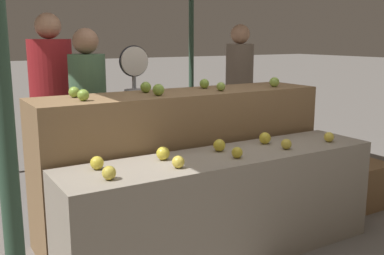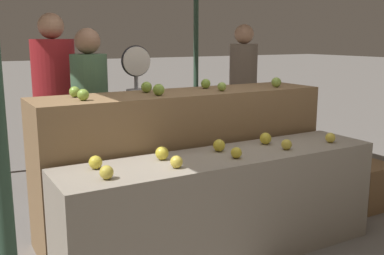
{
  "view_description": "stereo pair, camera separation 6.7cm",
  "coord_description": "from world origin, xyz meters",
  "px_view_note": "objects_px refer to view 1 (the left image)",
  "views": [
    {
      "loc": [
        -1.76,
        -2.46,
        1.56
      ],
      "look_at": [
        -0.1,
        0.3,
        0.91
      ],
      "focal_mm": 42.0,
      "sensor_mm": 36.0,
      "label": 1
    },
    {
      "loc": [
        -1.7,
        -2.5,
        1.56
      ],
      "look_at": [
        -0.1,
        0.3,
        0.91
      ],
      "focal_mm": 42.0,
      "sensor_mm": 36.0,
      "label": 2
    }
  ],
  "objects_px": {
    "produce_scale": "(135,91)",
    "wooden_crate_side": "(363,184)",
    "person_vendor_at_scale": "(89,109)",
    "person_customer_right": "(239,86)",
    "person_customer_left": "(52,97)"
  },
  "relations": [
    {
      "from": "person_customer_right",
      "to": "wooden_crate_side",
      "type": "xyz_separation_m",
      "value": [
        0.24,
        -1.63,
        -0.79
      ]
    },
    {
      "from": "person_customer_left",
      "to": "person_customer_right",
      "type": "distance_m",
      "value": 2.2
    },
    {
      "from": "person_customer_left",
      "to": "wooden_crate_side",
      "type": "bearing_deg",
      "value": 134.64
    },
    {
      "from": "produce_scale",
      "to": "person_customer_left",
      "type": "relative_size",
      "value": 0.84
    },
    {
      "from": "produce_scale",
      "to": "person_vendor_at_scale",
      "type": "distance_m",
      "value": 0.47
    },
    {
      "from": "person_customer_right",
      "to": "person_customer_left",
      "type": "bearing_deg",
      "value": 27.77
    },
    {
      "from": "person_customer_right",
      "to": "wooden_crate_side",
      "type": "relative_size",
      "value": 4.15
    },
    {
      "from": "person_vendor_at_scale",
      "to": "person_customer_right",
      "type": "height_order",
      "value": "person_customer_right"
    },
    {
      "from": "person_vendor_at_scale",
      "to": "wooden_crate_side",
      "type": "xyz_separation_m",
      "value": [
        2.26,
        -1.08,
        -0.75
      ]
    },
    {
      "from": "person_customer_left",
      "to": "person_customer_right",
      "type": "relative_size",
      "value": 1.04
    },
    {
      "from": "produce_scale",
      "to": "wooden_crate_side",
      "type": "relative_size",
      "value": 3.61
    },
    {
      "from": "person_customer_right",
      "to": "wooden_crate_side",
      "type": "distance_m",
      "value": 1.83
    },
    {
      "from": "person_vendor_at_scale",
      "to": "person_customer_right",
      "type": "distance_m",
      "value": 2.09
    },
    {
      "from": "person_vendor_at_scale",
      "to": "wooden_crate_side",
      "type": "bearing_deg",
      "value": 164.89
    },
    {
      "from": "wooden_crate_side",
      "to": "produce_scale",
      "type": "bearing_deg",
      "value": 148.56
    }
  ]
}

